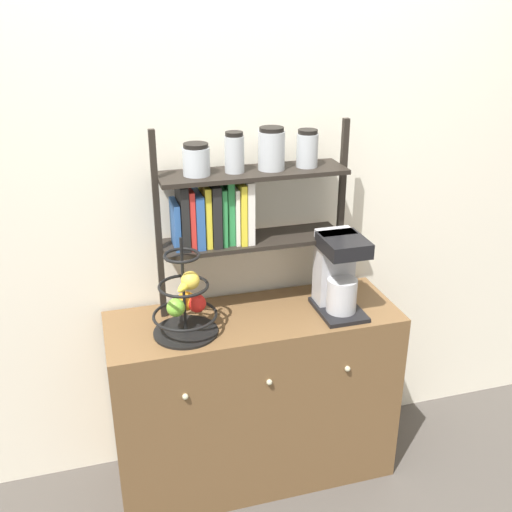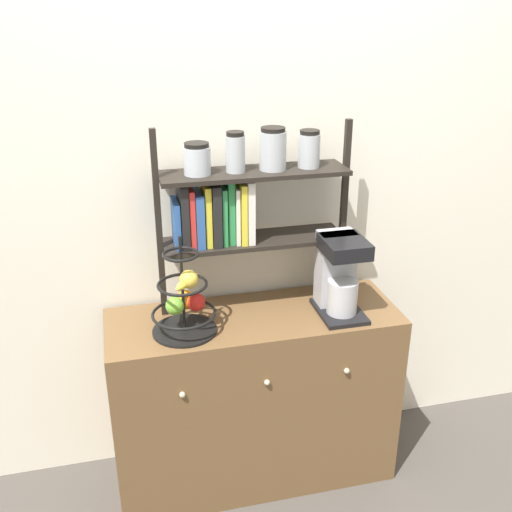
{
  "view_description": "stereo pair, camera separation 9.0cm",
  "coord_description": "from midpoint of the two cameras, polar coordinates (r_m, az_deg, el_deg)",
  "views": [
    {
      "loc": [
        -0.59,
        -1.86,
        2.02
      ],
      "look_at": [
        0.01,
        0.21,
        1.08
      ],
      "focal_mm": 42.0,
      "sensor_mm": 36.0,
      "label": 1
    },
    {
      "loc": [
        -0.5,
        -1.89,
        2.02
      ],
      "look_at": [
        0.01,
        0.21,
        1.08
      ],
      "focal_mm": 42.0,
      "sensor_mm": 36.0,
      "label": 2
    }
  ],
  "objects": [
    {
      "name": "coffee_maker",
      "position": [
        2.47,
        6.78,
        -1.54
      ],
      "size": [
        0.18,
        0.25,
        0.33
      ],
      "color": "black",
      "rests_on": "sideboard"
    },
    {
      "name": "fruit_stand",
      "position": [
        2.31,
        -7.82,
        -4.43
      ],
      "size": [
        0.25,
        0.25,
        0.4
      ],
      "color": "black",
      "rests_on": "sideboard"
    },
    {
      "name": "wall_back",
      "position": [
        2.51,
        -2.86,
        6.86
      ],
      "size": [
        7.0,
        0.05,
        2.6
      ],
      "primitive_type": "cube",
      "color": "silver",
      "rests_on": "ground_plane"
    },
    {
      "name": "ground_plane",
      "position": [
        2.81,
        0.12,
        -22.45
      ],
      "size": [
        12.0,
        12.0,
        0.0
      ],
      "primitive_type": "plane",
      "color": "#47423D"
    },
    {
      "name": "sideboard",
      "position": [
        2.69,
        -1.16,
        -13.3
      ],
      "size": [
        1.21,
        0.44,
        0.81
      ],
      "color": "brown",
      "rests_on": "ground_plane"
    },
    {
      "name": "shelf_hutch",
      "position": [
        2.36,
        -3.17,
        5.52
      ],
      "size": [
        0.79,
        0.2,
        0.77
      ],
      "color": "black",
      "rests_on": "sideboard"
    }
  ]
}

